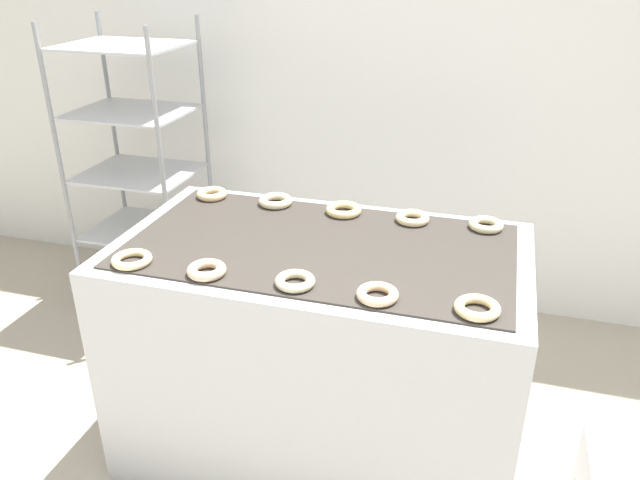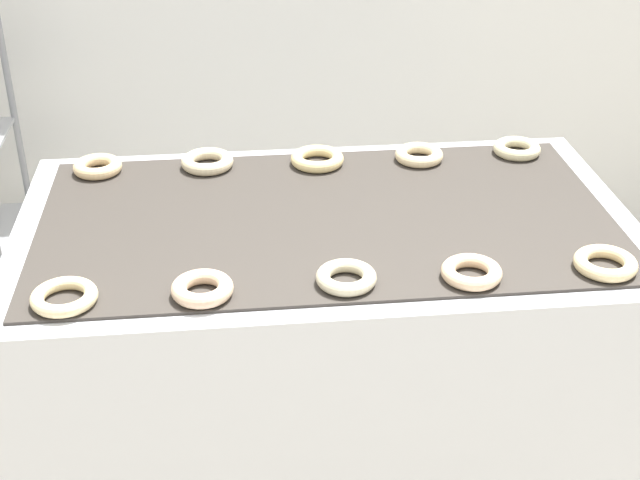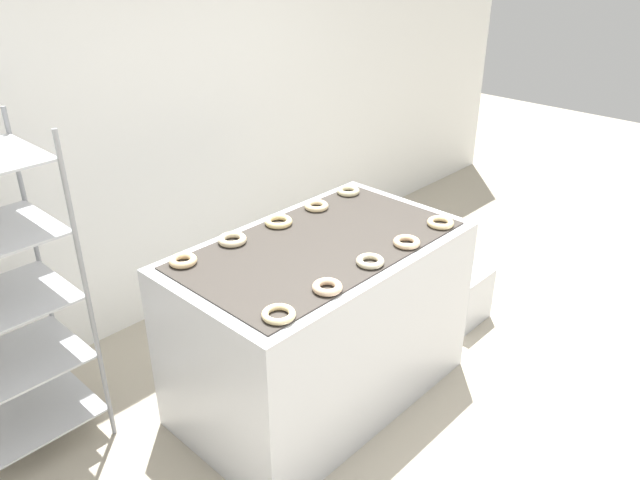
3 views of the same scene
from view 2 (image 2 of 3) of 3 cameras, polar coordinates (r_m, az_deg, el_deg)
fryer_machine at (r=2.53m, az=0.37°, el=-8.27°), size 1.58×0.91×0.97m
donut_near_leftmost at (r=2.00m, az=-16.06°, el=-3.52°), size 0.14×0.14×0.03m
donut_near_left at (r=1.96m, az=-7.54°, el=-3.10°), size 0.14×0.14×0.04m
donut_near_center at (r=1.98m, az=1.69°, el=-2.41°), size 0.14×0.14×0.03m
donut_near_right at (r=2.03m, az=9.67°, el=-2.04°), size 0.14×0.14×0.03m
donut_near_rightmost at (r=2.14m, az=17.80°, el=-1.42°), size 0.14×0.14×0.03m
donut_far_leftmost at (r=2.58m, az=-14.05°, el=4.58°), size 0.14×0.14×0.04m
donut_far_left at (r=2.55m, az=-7.23°, el=5.00°), size 0.15×0.15×0.04m
donut_far_center at (r=2.55m, az=-0.18°, el=5.22°), size 0.15×0.15×0.03m
donut_far_right at (r=2.59m, az=6.36°, el=5.43°), size 0.14×0.14×0.03m
donut_far_rightmost at (r=2.68m, az=12.49°, el=5.73°), size 0.14×0.14×0.03m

